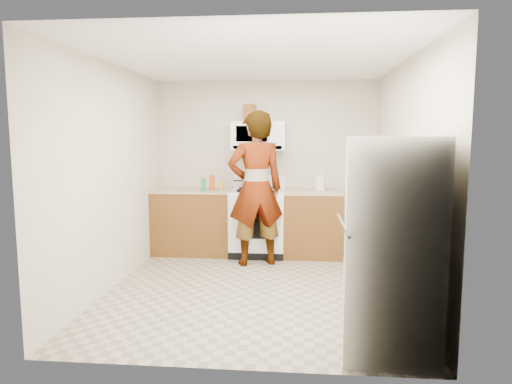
# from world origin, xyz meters

# --- Properties ---
(floor) EXTENTS (3.60, 3.60, 0.00)m
(floor) POSITION_xyz_m (0.00, 0.00, 0.00)
(floor) COLOR gray
(floor) RESTS_ON ground
(back_wall) EXTENTS (3.20, 0.02, 2.50)m
(back_wall) POSITION_xyz_m (0.00, 1.79, 1.25)
(back_wall) COLOR beige
(back_wall) RESTS_ON floor
(right_wall) EXTENTS (0.02, 3.60, 2.50)m
(right_wall) POSITION_xyz_m (1.59, 0.00, 1.25)
(right_wall) COLOR beige
(right_wall) RESTS_ON floor
(cabinet_left) EXTENTS (1.12, 0.62, 0.90)m
(cabinet_left) POSITION_xyz_m (-1.04, 1.49, 0.45)
(cabinet_left) COLOR brown
(cabinet_left) RESTS_ON floor
(counter_left) EXTENTS (1.14, 0.64, 0.03)m
(counter_left) POSITION_xyz_m (-1.04, 1.49, 0.92)
(counter_left) COLOR tan
(counter_left) RESTS_ON cabinet_left
(cabinet_right) EXTENTS (0.80, 0.62, 0.90)m
(cabinet_right) POSITION_xyz_m (0.68, 1.49, 0.45)
(cabinet_right) COLOR brown
(cabinet_right) RESTS_ON floor
(counter_right) EXTENTS (0.82, 0.64, 0.03)m
(counter_right) POSITION_xyz_m (0.68, 1.49, 0.92)
(counter_right) COLOR tan
(counter_right) RESTS_ON cabinet_right
(gas_range) EXTENTS (0.76, 0.65, 1.13)m
(gas_range) POSITION_xyz_m (-0.10, 1.48, 0.49)
(gas_range) COLOR white
(gas_range) RESTS_ON floor
(microwave) EXTENTS (0.76, 0.38, 0.40)m
(microwave) POSITION_xyz_m (-0.10, 1.61, 1.70)
(microwave) COLOR white
(microwave) RESTS_ON back_wall
(person) EXTENTS (0.85, 0.69, 2.02)m
(person) POSITION_xyz_m (-0.08, 0.98, 1.01)
(person) COLOR tan
(person) RESTS_ON floor
(fridge) EXTENTS (0.76, 0.76, 1.70)m
(fridge) POSITION_xyz_m (1.19, -1.40, 0.85)
(fridge) COLOR silver
(fridge) RESTS_ON floor
(kettle) EXTENTS (0.20, 0.20, 0.19)m
(kettle) POSITION_xyz_m (0.78, 1.58, 1.03)
(kettle) COLOR silver
(kettle) RESTS_ON counter_right
(jug) EXTENTS (0.18, 0.18, 0.24)m
(jug) POSITION_xyz_m (-0.22, 1.57, 2.02)
(jug) COLOR brown
(jug) RESTS_ON microwave
(saucepan) EXTENTS (0.27, 0.27, 0.11)m
(saucepan) POSITION_xyz_m (-0.24, 1.66, 1.01)
(saucepan) COLOR silver
(saucepan) RESTS_ON gas_range
(tray) EXTENTS (0.28, 0.22, 0.05)m
(tray) POSITION_xyz_m (0.11, 1.33, 0.96)
(tray) COLOR white
(tray) RESTS_ON gas_range
(bottle_spray) EXTENTS (0.08, 0.08, 0.22)m
(bottle_spray) POSITION_xyz_m (-0.73, 1.36, 1.05)
(bottle_spray) COLOR #DE4510
(bottle_spray) RESTS_ON counter_left
(bottle_hot_sauce) EXTENTS (0.06, 0.06, 0.15)m
(bottle_hot_sauce) POSITION_xyz_m (-0.62, 1.42, 1.01)
(bottle_hot_sauce) COLOR #FDAF1C
(bottle_hot_sauce) RESTS_ON counter_left
(bottle_green_cap) EXTENTS (0.07, 0.07, 0.19)m
(bottle_green_cap) POSITION_xyz_m (-0.83, 1.23, 1.03)
(bottle_green_cap) COLOR #177E37
(bottle_green_cap) RESTS_ON counter_left
(pot_lid) EXTENTS (0.31, 0.31, 0.01)m
(pot_lid) POSITION_xyz_m (-0.77, 1.35, 0.94)
(pot_lid) COLOR silver
(pot_lid) RESTS_ON counter_left
(broom) EXTENTS (0.21, 0.24, 1.38)m
(broom) POSITION_xyz_m (1.57, 1.06, 0.70)
(broom) COLOR silver
(broom) RESTS_ON floor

